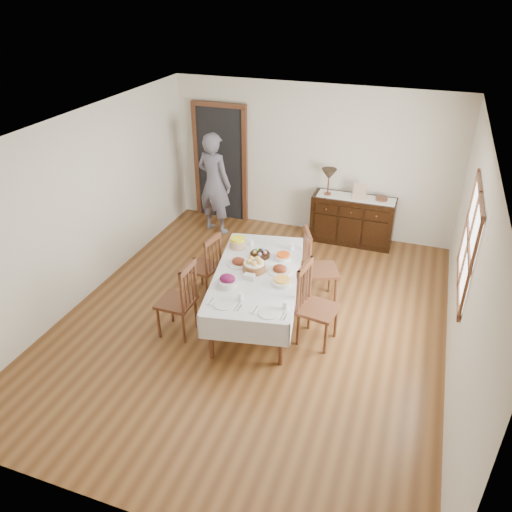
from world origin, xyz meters
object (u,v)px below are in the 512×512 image
(dining_table, at_px, (257,278))
(sideboard, at_px, (352,220))
(chair_right_far, at_px, (317,266))
(person, at_px, (214,180))
(chair_left_far, at_px, (206,265))
(table_lamp, at_px, (329,175))
(chair_right_near, at_px, (314,304))
(chair_left_near, at_px, (180,299))

(dining_table, height_order, sideboard, sideboard)
(chair_right_far, relative_size, person, 0.58)
(dining_table, distance_m, chair_left_far, 0.94)
(chair_left_far, distance_m, table_lamp, 2.71)
(sideboard, bearing_deg, chair_left_far, -125.84)
(dining_table, xyz_separation_m, chair_right_far, (0.65, 0.67, -0.07))
(chair_right_far, bearing_deg, table_lamp, -15.55)
(chair_left_far, distance_m, person, 2.14)
(chair_left_far, xyz_separation_m, table_lamp, (1.23, 2.31, 0.70))
(dining_table, bearing_deg, sideboard, 62.16)
(chair_right_near, bearing_deg, sideboard, 8.61)
(table_lamp, bearing_deg, dining_table, -97.79)
(chair_left_far, bearing_deg, person, -149.30)
(chair_right_near, bearing_deg, person, 52.72)
(chair_left_far, distance_m, chair_right_far, 1.57)
(chair_right_far, xyz_separation_m, sideboard, (0.17, 1.98, -0.15))
(table_lamp, bearing_deg, chair_right_far, -81.41)
(dining_table, xyz_separation_m, chair_left_far, (-0.88, 0.30, -0.14))
(chair_right_far, xyz_separation_m, person, (-2.24, 1.60, 0.40))
(sideboard, bearing_deg, chair_right_far, -94.77)
(chair_right_near, bearing_deg, dining_table, 84.33)
(chair_right_near, distance_m, sideboard, 2.86)
(chair_left_near, distance_m, person, 3.04)
(sideboard, height_order, person, person)
(chair_left_near, relative_size, chair_right_near, 0.97)
(chair_left_far, relative_size, chair_right_near, 0.90)
(chair_left_near, relative_size, sideboard, 0.76)
(dining_table, bearing_deg, chair_left_near, -152.50)
(person, relative_size, table_lamp, 4.23)
(dining_table, bearing_deg, chair_left_far, 150.23)
(chair_left_near, height_order, person, person)
(chair_right_near, height_order, chair_right_far, chair_right_far)
(person, distance_m, table_lamp, 1.99)
(dining_table, distance_m, chair_right_near, 0.86)
(chair_left_near, distance_m, chair_right_far, 1.97)
(sideboard, bearing_deg, person, -170.99)
(chair_left_far, bearing_deg, chair_right_near, 84.08)
(chair_right_far, height_order, person, person)
(chair_right_far, bearing_deg, sideboard, -28.91)
(chair_left_near, distance_m, sideboard, 3.67)
(chair_left_near, bearing_deg, sideboard, 153.81)
(sideboard, bearing_deg, dining_table, -107.13)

